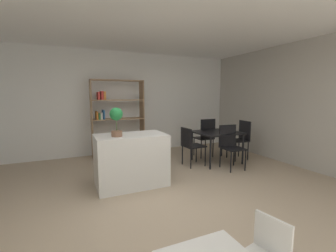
{
  "coord_description": "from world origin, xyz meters",
  "views": [
    {
      "loc": [
        -1.23,
        -2.95,
        1.57
      ],
      "look_at": [
        0.4,
        0.67,
        1.03
      ],
      "focal_mm": 23.96,
      "sensor_mm": 36.0,
      "label": 1
    }
  ],
  "objects_px": {
    "potted_plant_on_island": "(116,119)",
    "dining_table": "(217,135)",
    "dining_chair_near": "(230,143)",
    "open_bookshelf": "(115,116)",
    "dining_chair_window_side": "(241,136)",
    "dining_chair_island_side": "(190,143)",
    "kitchen_island": "(131,160)",
    "dining_chair_far": "(206,135)"
  },
  "relations": [
    {
      "from": "kitchen_island",
      "to": "potted_plant_on_island",
      "type": "xyz_separation_m",
      "value": [
        -0.25,
        -0.08,
        0.75
      ]
    },
    {
      "from": "dining_chair_near",
      "to": "dining_chair_far",
      "type": "bearing_deg",
      "value": 94.32
    },
    {
      "from": "kitchen_island",
      "to": "dining_table",
      "type": "height_order",
      "value": "kitchen_island"
    },
    {
      "from": "potted_plant_on_island",
      "to": "dining_chair_far",
      "type": "bearing_deg",
      "value": 23.47
    },
    {
      "from": "open_bookshelf",
      "to": "dining_chair_far",
      "type": "distance_m",
      "value": 2.37
    },
    {
      "from": "kitchen_island",
      "to": "dining_chair_near",
      "type": "relative_size",
      "value": 1.28
    },
    {
      "from": "dining_table",
      "to": "dining_chair_window_side",
      "type": "distance_m",
      "value": 0.73
    },
    {
      "from": "dining_chair_window_side",
      "to": "dining_chair_far",
      "type": "relative_size",
      "value": 0.96
    },
    {
      "from": "open_bookshelf",
      "to": "dining_chair_window_side",
      "type": "distance_m",
      "value": 3.22
    },
    {
      "from": "open_bookshelf",
      "to": "dining_table",
      "type": "height_order",
      "value": "open_bookshelf"
    },
    {
      "from": "potted_plant_on_island",
      "to": "open_bookshelf",
      "type": "relative_size",
      "value": 0.24
    },
    {
      "from": "dining_chair_island_side",
      "to": "kitchen_island",
      "type": "bearing_deg",
      "value": 106.1
    },
    {
      "from": "dining_chair_window_side",
      "to": "dining_chair_island_side",
      "type": "bearing_deg",
      "value": -84.78
    },
    {
      "from": "dining_chair_window_side",
      "to": "dining_chair_far",
      "type": "distance_m",
      "value": 0.87
    },
    {
      "from": "potted_plant_on_island",
      "to": "dining_chair_near",
      "type": "height_order",
      "value": "potted_plant_on_island"
    },
    {
      "from": "open_bookshelf",
      "to": "dining_chair_far",
      "type": "bearing_deg",
      "value": -26.38
    },
    {
      "from": "open_bookshelf",
      "to": "dining_table",
      "type": "relative_size",
      "value": 1.94
    },
    {
      "from": "dining_chair_window_side",
      "to": "dining_chair_far",
      "type": "height_order",
      "value": "dining_chair_far"
    },
    {
      "from": "kitchen_island",
      "to": "dining_chair_window_side",
      "type": "bearing_deg",
      "value": 9.88
    },
    {
      "from": "potted_plant_on_island",
      "to": "dining_chair_far",
      "type": "xyz_separation_m",
      "value": [
        2.46,
        1.07,
        -0.61
      ]
    },
    {
      "from": "dining_chair_near",
      "to": "dining_chair_window_side",
      "type": "height_order",
      "value": "dining_chair_window_side"
    },
    {
      "from": "open_bookshelf",
      "to": "dining_chair_near",
      "type": "xyz_separation_m",
      "value": [
        2.09,
        -1.97,
        -0.5
      ]
    },
    {
      "from": "open_bookshelf",
      "to": "dining_table",
      "type": "xyz_separation_m",
      "value": [
        2.08,
        -1.5,
        -0.39
      ]
    },
    {
      "from": "dining_table",
      "to": "dining_chair_far",
      "type": "bearing_deg",
      "value": 90.03
    },
    {
      "from": "potted_plant_on_island",
      "to": "open_bookshelf",
      "type": "distance_m",
      "value": 2.14
    },
    {
      "from": "dining_chair_island_side",
      "to": "dining_chair_near",
      "type": "distance_m",
      "value": 0.86
    },
    {
      "from": "kitchen_island",
      "to": "dining_chair_island_side",
      "type": "height_order",
      "value": "kitchen_island"
    },
    {
      "from": "kitchen_island",
      "to": "dining_chair_near",
      "type": "xyz_separation_m",
      "value": [
        2.21,
        0.05,
        0.1
      ]
    },
    {
      "from": "kitchen_island",
      "to": "dining_table",
      "type": "bearing_deg",
      "value": 13.26
    },
    {
      "from": "kitchen_island",
      "to": "dining_chair_far",
      "type": "height_order",
      "value": "dining_chair_far"
    },
    {
      "from": "dining_chair_near",
      "to": "dining_chair_window_side",
      "type": "distance_m",
      "value": 0.85
    },
    {
      "from": "dining_chair_near",
      "to": "dining_chair_window_side",
      "type": "relative_size",
      "value": 0.98
    },
    {
      "from": "dining_table",
      "to": "dining_chair_near",
      "type": "relative_size",
      "value": 1.08
    },
    {
      "from": "dining_chair_island_side",
      "to": "dining_chair_window_side",
      "type": "relative_size",
      "value": 0.91
    },
    {
      "from": "dining_chair_window_side",
      "to": "potted_plant_on_island",
      "type": "bearing_deg",
      "value": -74.12
    },
    {
      "from": "dining_table",
      "to": "dining_chair_far",
      "type": "xyz_separation_m",
      "value": [
        -0.0,
        0.47,
        -0.07
      ]
    },
    {
      "from": "potted_plant_on_island",
      "to": "dining_chair_window_side",
      "type": "height_order",
      "value": "potted_plant_on_island"
    },
    {
      "from": "dining_chair_near",
      "to": "dining_chair_window_side",
      "type": "xyz_separation_m",
      "value": [
        0.72,
        0.46,
        0.02
      ]
    },
    {
      "from": "dining_chair_window_side",
      "to": "dining_chair_far",
      "type": "bearing_deg",
      "value": -118.03
    },
    {
      "from": "potted_plant_on_island",
      "to": "dining_table",
      "type": "relative_size",
      "value": 0.47
    },
    {
      "from": "dining_chair_near",
      "to": "dining_chair_window_side",
      "type": "bearing_deg",
      "value": 36.3
    },
    {
      "from": "potted_plant_on_island",
      "to": "dining_chair_island_side",
      "type": "bearing_deg",
      "value": 18.87
    }
  ]
}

